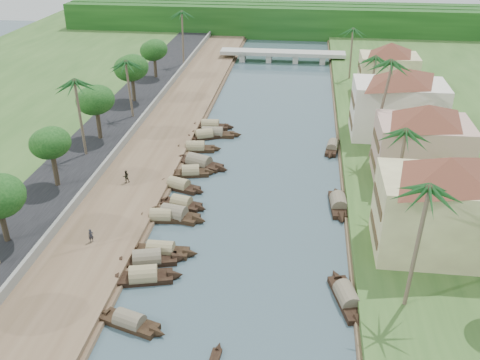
# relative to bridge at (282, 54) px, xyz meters

# --- Properties ---
(ground) EXTENTS (220.00, 220.00, 0.00)m
(ground) POSITION_rel_bridge_xyz_m (-0.00, -72.00, -1.72)
(ground) COLOR #3A4F58
(ground) RESTS_ON ground
(left_bank) EXTENTS (10.00, 180.00, 0.80)m
(left_bank) POSITION_rel_bridge_xyz_m (-16.00, -52.00, -1.32)
(left_bank) COLOR brown
(left_bank) RESTS_ON ground
(right_bank) EXTENTS (16.00, 180.00, 1.20)m
(right_bank) POSITION_rel_bridge_xyz_m (19.00, -52.00, -1.12)
(right_bank) COLOR #2E5120
(right_bank) RESTS_ON ground
(road) EXTENTS (8.00, 180.00, 1.40)m
(road) POSITION_rel_bridge_xyz_m (-24.50, -52.00, -1.02)
(road) COLOR black
(road) RESTS_ON ground
(retaining_wall) EXTENTS (0.40, 180.00, 1.10)m
(retaining_wall) POSITION_rel_bridge_xyz_m (-20.20, -52.00, -0.37)
(retaining_wall) COLOR gray
(retaining_wall) RESTS_ON left_bank
(treeline) EXTENTS (120.00, 14.00, 8.00)m
(treeline) POSITION_rel_bridge_xyz_m (-0.00, 28.00, 2.28)
(treeline) COLOR #10380F
(treeline) RESTS_ON ground
(bridge) EXTENTS (28.00, 4.00, 2.40)m
(bridge) POSITION_rel_bridge_xyz_m (0.00, 0.00, 0.00)
(bridge) COLOR #A3A499
(bridge) RESTS_ON ground
(building_near) EXTENTS (14.85, 14.85, 10.20)m
(building_near) POSITION_rel_bridge_xyz_m (18.99, -74.00, 4.66)
(building_near) COLOR beige
(building_near) RESTS_ON right_bank
(building_mid) EXTENTS (14.11, 14.11, 9.70)m
(building_mid) POSITION_rel_bridge_xyz_m (19.99, -58.00, 4.41)
(building_mid) COLOR tan
(building_mid) RESTS_ON right_bank
(building_far) EXTENTS (15.59, 15.59, 10.20)m
(building_far) POSITION_rel_bridge_xyz_m (18.99, -44.00, 4.66)
(building_far) COLOR #EFE2D0
(building_far) RESTS_ON right_bank
(building_distant) EXTENTS (12.62, 12.62, 9.20)m
(building_distant) POSITION_rel_bridge_xyz_m (19.99, -24.00, 4.16)
(building_distant) COLOR beige
(building_distant) RESTS_ON right_bank
(sampan_0) EXTENTS (7.41, 3.59, 1.96)m
(sampan_0) POSITION_rel_bridge_xyz_m (-8.34, -87.01, -1.31)
(sampan_0) COLOR black
(sampan_0) RESTS_ON ground
(sampan_1) EXTENTS (7.94, 3.61, 2.30)m
(sampan_1) POSITION_rel_bridge_xyz_m (-8.90, -80.86, -1.30)
(sampan_1) COLOR black
(sampan_1) RESTS_ON ground
(sampan_2) EXTENTS (8.01, 1.88, 2.13)m
(sampan_2) POSITION_rel_bridge_xyz_m (-8.38, -76.45, -1.31)
(sampan_2) COLOR black
(sampan_2) RESTS_ON ground
(sampan_3) EXTENTS (8.36, 3.73, 2.21)m
(sampan_3) POSITION_rel_bridge_xyz_m (-9.32, -78.13, -1.31)
(sampan_3) COLOR black
(sampan_3) RESTS_ON ground
(sampan_4) EXTENTS (7.21, 2.22, 2.05)m
(sampan_4) POSITION_rel_bridge_xyz_m (-10.01, -69.99, -1.31)
(sampan_4) COLOR black
(sampan_4) RESTS_ON ground
(sampan_5) EXTENTS (6.79, 3.13, 2.13)m
(sampan_5) POSITION_rel_bridge_xyz_m (-8.37, -66.81, -1.31)
(sampan_5) COLOR black
(sampan_5) RESTS_ON ground
(sampan_6) EXTENTS (8.33, 3.51, 2.40)m
(sampan_6) POSITION_rel_bridge_xyz_m (-8.66, -69.39, -1.30)
(sampan_6) COLOR black
(sampan_6) RESTS_ON ground
(sampan_7) EXTENTS (7.70, 3.97, 2.05)m
(sampan_7) POSITION_rel_bridge_xyz_m (-9.72, -62.36, -1.31)
(sampan_7) COLOR black
(sampan_7) RESTS_ON ground
(sampan_8) EXTENTS (6.87, 2.98, 2.09)m
(sampan_8) POSITION_rel_bridge_xyz_m (-8.99, -58.53, -1.31)
(sampan_8) COLOR black
(sampan_8) RESTS_ON ground
(sampan_9) EXTENTS (9.44, 5.23, 2.36)m
(sampan_9) POSITION_rel_bridge_xyz_m (-8.45, -55.47, -1.30)
(sampan_9) COLOR black
(sampan_9) RESTS_ON ground
(sampan_10) EXTENTS (7.94, 2.61, 2.16)m
(sampan_10) POSITION_rel_bridge_xyz_m (-9.91, -50.70, -1.31)
(sampan_10) COLOR black
(sampan_10) RESTS_ON ground
(sampan_11) EXTENTS (7.50, 4.57, 2.16)m
(sampan_11) POSITION_rel_bridge_xyz_m (-9.51, -46.03, -1.31)
(sampan_11) COLOR black
(sampan_11) RESTS_ON ground
(sampan_12) EXTENTS (9.50, 2.47, 2.23)m
(sampan_12) POSITION_rel_bridge_xyz_m (-8.38, -45.07, -1.31)
(sampan_12) COLOR black
(sampan_12) RESTS_ON ground
(sampan_13) EXTENTS (8.02, 2.12, 2.18)m
(sampan_13) POSITION_rel_bridge_xyz_m (-9.26, -41.90, -1.31)
(sampan_13) COLOR black
(sampan_13) RESTS_ON ground
(sampan_14) EXTENTS (3.84, 8.75, 2.11)m
(sampan_14) POSITION_rel_bridge_xyz_m (10.15, -81.58, -1.31)
(sampan_14) COLOR black
(sampan_14) RESTS_ON ground
(sampan_15) EXTENTS (2.32, 8.46, 2.24)m
(sampan_15) POSITION_rel_bridge_xyz_m (10.09, -64.55, -1.31)
(sampan_15) COLOR black
(sampan_15) RESTS_ON ground
(sampan_16) EXTENTS (2.52, 7.76, 1.91)m
(sampan_16) POSITION_rel_bridge_xyz_m (9.85, -47.88, -1.32)
(sampan_16) COLOR black
(sampan_16) RESTS_ON ground
(canoe_1) EXTENTS (4.74, 3.07, 0.80)m
(canoe_1) POSITION_rel_bridge_xyz_m (-9.41, -76.97, -1.62)
(canoe_1) COLOR black
(canoe_1) RESTS_ON ground
(canoe_2) EXTENTS (4.61, 3.10, 0.72)m
(canoe_2) POSITION_rel_bridge_xyz_m (-10.29, -48.81, -1.62)
(canoe_2) COLOR black
(canoe_2) RESTS_ON ground
(palm_0) EXTENTS (3.20, 3.20, 13.06)m
(palm_0) POSITION_rel_bridge_xyz_m (15.00, -82.71, 10.68)
(palm_0) COLOR brown
(palm_0) RESTS_ON ground
(palm_1) EXTENTS (3.20, 3.20, 11.26)m
(palm_1) POSITION_rel_bridge_xyz_m (16.00, -66.71, 8.96)
(palm_1) COLOR brown
(palm_1) RESTS_ON ground
(palm_2) EXTENTS (3.20, 3.20, 14.74)m
(palm_2) POSITION_rel_bridge_xyz_m (15.00, -52.25, 12.31)
(palm_2) COLOR brown
(palm_2) RESTS_ON ground
(palm_3) EXTENTS (3.20, 3.20, 10.71)m
(palm_3) POSITION_rel_bridge_xyz_m (16.00, -34.49, 8.43)
(palm_3) COLOR brown
(palm_3) RESTS_ON ground
(palm_5) EXTENTS (3.20, 3.20, 11.89)m
(palm_5) POSITION_rel_bridge_xyz_m (-24.00, -56.62, 9.77)
(palm_5) COLOR brown
(palm_5) RESTS_ON ground
(palm_6) EXTENTS (3.20, 3.20, 10.50)m
(palm_6) POSITION_rel_bridge_xyz_m (-22.00, -41.72, 8.42)
(palm_6) COLOR brown
(palm_6) RESTS_ON ground
(palm_7) EXTENTS (3.20, 3.20, 11.13)m
(palm_7) POSITION_rel_bridge_xyz_m (14.00, -15.38, 8.83)
(palm_7) COLOR brown
(palm_7) RESTS_ON ground
(palm_8) EXTENTS (3.20, 3.20, 12.44)m
(palm_8) POSITION_rel_bridge_xyz_m (-20.50, -10.07, 10.30)
(palm_8) COLOR brown
(palm_8) RESTS_ON ground
(tree_2) EXTENTS (4.47, 4.47, 7.41)m
(tree_2) POSITION_rel_bridge_xyz_m (-24.00, -65.72, 5.14)
(tree_2) COLOR #4A3B2A
(tree_2) RESTS_ON ground
(tree_3) EXTENTS (4.95, 4.95, 7.86)m
(tree_3) POSITION_rel_bridge_xyz_m (-24.00, -50.94, 5.40)
(tree_3) COLOR #4A3B2A
(tree_3) RESTS_ON ground
(tree_4) EXTENTS (5.26, 5.26, 7.97)m
(tree_4) POSITION_rel_bridge_xyz_m (-24.00, -34.12, 5.39)
(tree_4) COLOR #4A3B2A
(tree_4) RESTS_ON ground
(tree_5) EXTENTS (4.73, 4.73, 7.29)m
(tree_5) POSITION_rel_bridge_xyz_m (-24.00, -19.77, 4.93)
(tree_5) COLOR #4A3B2A
(tree_5) RESTS_ON ground
(tree_6) EXTENTS (4.52, 4.52, 6.73)m
(tree_6) POSITION_rel_bridge_xyz_m (24.00, -41.43, 4.26)
(tree_6) COLOR #4A3B2A
(tree_6) RESTS_ON ground
(person_near) EXTENTS (0.65, 0.61, 1.48)m
(person_near) POSITION_rel_bridge_xyz_m (-15.73, -76.28, -0.18)
(person_near) COLOR #292931
(person_near) RESTS_ON left_bank
(person_far) EXTENTS (1.00, 0.92, 1.64)m
(person_far) POSITION_rel_bridge_xyz_m (-16.25, -62.99, -0.10)
(person_far) COLOR #2C2A1E
(person_far) RESTS_ON left_bank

